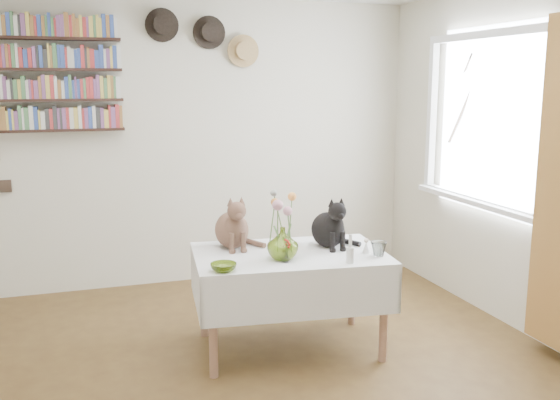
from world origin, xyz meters
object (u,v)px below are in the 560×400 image
object	(u,v)px
flower_vase	(283,243)
bookshelf_unit	(57,74)
dining_table	(290,277)
black_cat	(328,220)
tabby_cat	(232,220)

from	to	relation	value
flower_vase	bookshelf_unit	world-z (taller)	bookshelf_unit
dining_table	bookshelf_unit	size ratio (longest dim) A/B	1.34
black_cat	bookshelf_unit	size ratio (longest dim) A/B	0.36
black_cat	bookshelf_unit	bearing A→B (deg)	134.09
flower_vase	tabby_cat	bearing A→B (deg)	121.03
dining_table	tabby_cat	world-z (taller)	tabby_cat
bookshelf_unit	dining_table	bearing A→B (deg)	-48.80
dining_table	bookshelf_unit	bearing A→B (deg)	131.20
black_cat	tabby_cat	bearing A→B (deg)	159.79
flower_vase	bookshelf_unit	distance (m)	2.43
black_cat	flower_vase	xyz separation A→B (m)	(-0.40, -0.21, -0.08)
black_cat	flower_vase	distance (m)	0.45
bookshelf_unit	black_cat	bearing A→B (deg)	-41.87
flower_vase	black_cat	bearing A→B (deg)	27.64
dining_table	flower_vase	size ratio (longest dim) A/B	6.43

